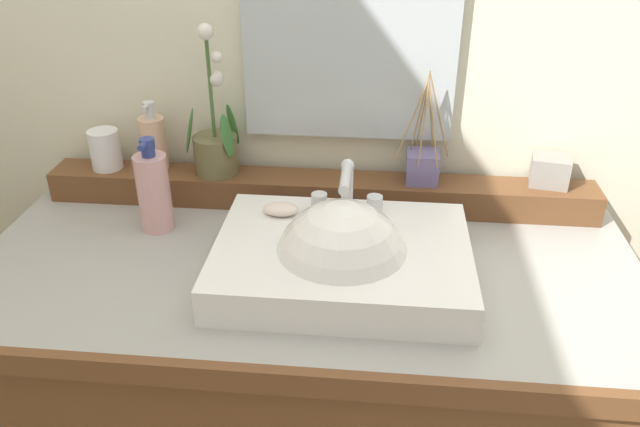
{
  "coord_description": "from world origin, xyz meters",
  "views": [
    {
      "loc": [
        0.13,
        -1.03,
        1.52
      ],
      "look_at": [
        0.03,
        -0.01,
        0.96
      ],
      "focal_mm": 35.58,
      "sensor_mm": 36.0,
      "label": 1
    }
  ],
  "objects_px": {
    "potted_plant": "(216,143)",
    "soap_dispenser": "(154,141)",
    "sink_basin": "(342,263)",
    "soap_bar": "(281,209)",
    "tumbler_cup": "(105,150)",
    "lotion_bottle": "(154,191)",
    "reed_diffuser": "(422,165)",
    "trinket_box": "(550,171)"
  },
  "relations": [
    {
      "from": "sink_basin",
      "to": "soap_bar",
      "type": "xyz_separation_m",
      "value": [
        -0.13,
        0.11,
        0.05
      ]
    },
    {
      "from": "reed_diffuser",
      "to": "trinket_box",
      "type": "xyz_separation_m",
      "value": [
        0.27,
        0.01,
        -0.01
      ]
    },
    {
      "from": "reed_diffuser",
      "to": "trinket_box",
      "type": "bearing_deg",
      "value": 2.3
    },
    {
      "from": "tumbler_cup",
      "to": "reed_diffuser",
      "type": "distance_m",
      "value": 0.71
    },
    {
      "from": "sink_basin",
      "to": "soap_dispenser",
      "type": "bearing_deg",
      "value": 145.65
    },
    {
      "from": "trinket_box",
      "to": "potted_plant",
      "type": "bearing_deg",
      "value": -169.02
    },
    {
      "from": "potted_plant",
      "to": "soap_dispenser",
      "type": "height_order",
      "value": "potted_plant"
    },
    {
      "from": "sink_basin",
      "to": "trinket_box",
      "type": "bearing_deg",
      "value": 35.57
    },
    {
      "from": "potted_plant",
      "to": "tumbler_cup",
      "type": "height_order",
      "value": "potted_plant"
    },
    {
      "from": "sink_basin",
      "to": "soap_dispenser",
      "type": "height_order",
      "value": "soap_dispenser"
    },
    {
      "from": "trinket_box",
      "to": "soap_bar",
      "type": "bearing_deg",
      "value": -150.16
    },
    {
      "from": "soap_bar",
      "to": "tumbler_cup",
      "type": "xyz_separation_m",
      "value": [
        -0.43,
        0.19,
        0.03
      ]
    },
    {
      "from": "trinket_box",
      "to": "lotion_bottle",
      "type": "bearing_deg",
      "value": -159.29
    },
    {
      "from": "soap_bar",
      "to": "trinket_box",
      "type": "bearing_deg",
      "value": 19.7
    },
    {
      "from": "soap_bar",
      "to": "soap_dispenser",
      "type": "relative_size",
      "value": 0.44
    },
    {
      "from": "soap_dispenser",
      "to": "reed_diffuser",
      "type": "bearing_deg",
      "value": -1.03
    },
    {
      "from": "soap_dispenser",
      "to": "trinket_box",
      "type": "distance_m",
      "value": 0.88
    },
    {
      "from": "sink_basin",
      "to": "lotion_bottle",
      "type": "relative_size",
      "value": 2.3
    },
    {
      "from": "sink_basin",
      "to": "soap_dispenser",
      "type": "xyz_separation_m",
      "value": [
        -0.45,
        0.31,
        0.1
      ]
    },
    {
      "from": "sink_basin",
      "to": "tumbler_cup",
      "type": "distance_m",
      "value": 0.64
    },
    {
      "from": "potted_plant",
      "to": "soap_dispenser",
      "type": "distance_m",
      "value": 0.15
    },
    {
      "from": "potted_plant",
      "to": "soap_bar",
      "type": "bearing_deg",
      "value": -47.44
    },
    {
      "from": "soap_dispenser",
      "to": "lotion_bottle",
      "type": "bearing_deg",
      "value": -73.18
    },
    {
      "from": "tumbler_cup",
      "to": "reed_diffuser",
      "type": "bearing_deg",
      "value": -0.02
    },
    {
      "from": "tumbler_cup",
      "to": "reed_diffuser",
      "type": "relative_size",
      "value": 0.37
    },
    {
      "from": "trinket_box",
      "to": "lotion_bottle",
      "type": "xyz_separation_m",
      "value": [
        -0.83,
        -0.15,
        -0.01
      ]
    },
    {
      "from": "soap_dispenser",
      "to": "lotion_bottle",
      "type": "xyz_separation_m",
      "value": [
        0.05,
        -0.15,
        -0.04
      ]
    },
    {
      "from": "soap_bar",
      "to": "reed_diffuser",
      "type": "distance_m",
      "value": 0.34
    },
    {
      "from": "soap_dispenser",
      "to": "lotion_bottle",
      "type": "height_order",
      "value": "soap_dispenser"
    },
    {
      "from": "soap_dispenser",
      "to": "soap_bar",
      "type": "bearing_deg",
      "value": -31.98
    },
    {
      "from": "soap_bar",
      "to": "reed_diffuser",
      "type": "relative_size",
      "value": 0.28
    },
    {
      "from": "lotion_bottle",
      "to": "trinket_box",
      "type": "bearing_deg",
      "value": 10.57
    },
    {
      "from": "reed_diffuser",
      "to": "lotion_bottle",
      "type": "xyz_separation_m",
      "value": [
        -0.56,
        -0.14,
        -0.02
      ]
    },
    {
      "from": "soap_bar",
      "to": "reed_diffuser",
      "type": "height_order",
      "value": "reed_diffuser"
    },
    {
      "from": "sink_basin",
      "to": "reed_diffuser",
      "type": "distance_m",
      "value": 0.34
    },
    {
      "from": "soap_dispenser",
      "to": "trinket_box",
      "type": "bearing_deg",
      "value": 0.01
    },
    {
      "from": "lotion_bottle",
      "to": "soap_dispenser",
      "type": "bearing_deg",
      "value": 106.82
    },
    {
      "from": "sink_basin",
      "to": "reed_diffuser",
      "type": "relative_size",
      "value": 1.89
    },
    {
      "from": "potted_plant",
      "to": "tumbler_cup",
      "type": "xyz_separation_m",
      "value": [
        -0.26,
        -0.0,
        -0.03
      ]
    },
    {
      "from": "sink_basin",
      "to": "tumbler_cup",
      "type": "bearing_deg",
      "value": 152.17
    },
    {
      "from": "sink_basin",
      "to": "trinket_box",
      "type": "xyz_separation_m",
      "value": [
        0.43,
        0.31,
        0.06
      ]
    },
    {
      "from": "soap_bar",
      "to": "trinket_box",
      "type": "height_order",
      "value": "trinket_box"
    }
  ]
}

